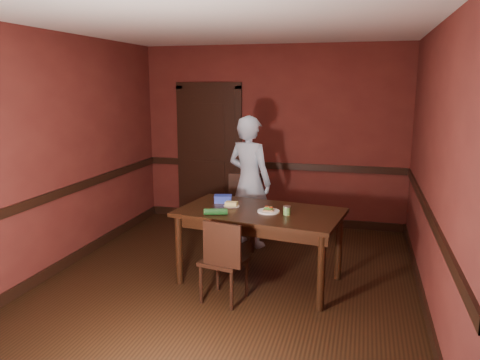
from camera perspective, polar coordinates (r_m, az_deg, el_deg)
The scene contains 22 objects.
floor at distance 5.33m, azimuth -0.99°, elevation -11.88°, with size 4.00×4.50×0.01m, color black.
ceiling at distance 4.92m, azimuth -1.11°, elevation 18.34°, with size 4.00×4.50×0.01m, color silver.
wall_back at distance 7.12m, azimuth 3.97°, elevation 5.35°, with size 4.00×0.02×2.70m, color #571F1A.
wall_front at distance 2.90m, azimuth -13.44°, elevation -4.21°, with size 4.00×0.02×2.70m, color #571F1A.
wall_left at distance 5.82m, azimuth -20.37°, elevation 3.25°, with size 0.02×4.50×2.70m, color #571F1A.
wall_right at distance 4.80m, azimuth 22.55°, elevation 1.45°, with size 0.02×4.50×2.70m, color #571F1A.
dado_back at distance 7.17m, azimuth 3.90°, elevation 1.76°, with size 4.00×0.03×0.10m, color black.
dado_left at distance 5.89m, azimuth -19.94°, elevation -1.09°, with size 0.03×4.50×0.10m, color black.
dado_right at distance 4.89m, azimuth 21.97°, elevation -3.73°, with size 0.03×4.50×0.10m, color black.
baseboard_back at distance 7.36m, azimuth 3.81°, elevation -4.70°, with size 4.00×0.03×0.12m, color black.
baseboard_left at distance 6.12m, azimuth -19.40°, elevation -8.78°, with size 0.03×4.50×0.12m, color black.
baseboard_right at distance 5.17m, azimuth 21.25°, elevation -12.76°, with size 0.03×4.50×0.12m, color black.
door at distance 7.37m, azimuth -3.77°, elevation 3.55°, with size 1.05×0.07×2.20m.
dining_table at distance 5.12m, azimuth 2.42°, elevation -8.07°, with size 1.71×0.96×0.80m, color black.
chair_far at distance 6.12m, azimuth -0.30°, elevation -3.95°, with size 0.45×0.45×0.96m, color black, non-canonical shape.
chair_near at distance 4.69m, azimuth -1.96°, elevation -9.63°, with size 0.40×0.40×0.85m, color black, non-canonical shape.
person at distance 6.15m, azimuth 1.15°, elevation -0.19°, with size 0.63×0.41×1.73m, color #A9C2D8.
sandwich_plate at distance 4.94m, azimuth 3.50°, elevation -3.73°, with size 0.23×0.23×0.06m.
sauce_jar at distance 4.85m, azimuth 5.73°, elevation -3.69°, with size 0.08×0.08×0.09m.
cheese_saucer at distance 5.14m, azimuth -1.04°, elevation -3.03°, with size 0.18×0.18×0.05m.
food_tub at distance 5.32m, azimuth -2.09°, elevation -2.31°, with size 0.22×0.18×0.08m.
wrapped_veg at distance 4.83m, azimuth -2.99°, elevation -3.88°, with size 0.07×0.07×0.24m, color #144019.
Camera 1 is at (1.35, -4.70, 2.13)m, focal length 35.00 mm.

